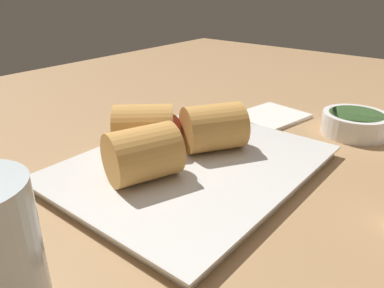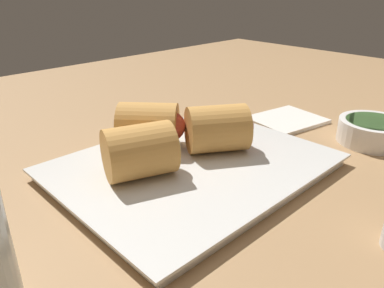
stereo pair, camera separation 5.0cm
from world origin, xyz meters
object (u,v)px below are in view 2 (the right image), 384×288
(dipping_bowl_near, at_px, (373,131))
(napkin, at_px, (287,120))
(spoon, at_px, (156,115))
(serving_plate, at_px, (192,167))

(dipping_bowl_near, xyz_separation_m, napkin, (0.02, -0.13, -0.02))
(dipping_bowl_near, bearing_deg, spoon, -60.67)
(dipping_bowl_near, xyz_separation_m, spoon, (0.17, -0.29, -0.01))
(spoon, bearing_deg, dipping_bowl_near, 119.33)
(spoon, height_order, napkin, spoon)
(spoon, bearing_deg, serving_plate, 64.00)
(spoon, bearing_deg, napkin, 132.92)
(dipping_bowl_near, distance_m, spoon, 0.34)
(serving_plate, distance_m, napkin, 0.24)
(serving_plate, distance_m, spoon, 0.20)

